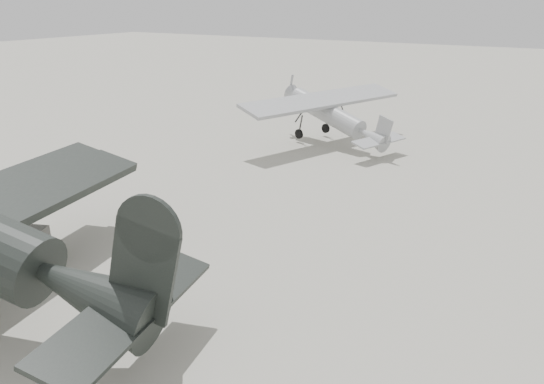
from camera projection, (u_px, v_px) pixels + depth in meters
The scene contains 3 objects.
ground at pixel (187, 267), 14.88m from camera, with size 160.00×160.00×0.00m, color gray.
highwing_monoplane at pixel (331, 110), 26.83m from camera, with size 7.11×9.82×2.82m.
equipment_block at pixel (15, 243), 15.37m from camera, with size 1.67×1.04×0.83m, color slate.
Camera 1 is at (8.78, -10.20, 7.12)m, focal length 35.00 mm.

